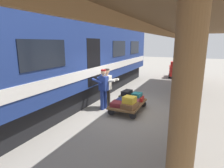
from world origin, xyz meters
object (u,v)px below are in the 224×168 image
porter_by_door (107,87)px  suitcase_navy_fabric (123,100)px  luggage_cart (128,104)px  suitcase_burgundy_valise (134,102)px  suitcase_maroon_trunk (118,104)px  suitcase_teal_softside (137,95)px  suitcase_olive_duffel (127,97)px  suitcase_yellow_case (129,100)px  baggage_tug (177,70)px  suitcase_brown_leather (130,105)px  train_car (66,59)px  porter_in_overalls (103,88)px  suitcase_black_hardshell (127,93)px  suitcase_red_plastic (138,99)px

porter_by_door → suitcase_navy_fabric: bearing=177.3°
luggage_cart → suitcase_burgundy_valise: 0.29m
suitcase_maroon_trunk → suitcase_teal_softside: suitcase_teal_softside is taller
suitcase_olive_duffel → suitcase_yellow_case: bearing=115.6°
suitcase_olive_duffel → suitcase_burgundy_valise: bearing=135.2°
baggage_tug → luggage_cart: bearing=83.3°
luggage_cart → suitcase_brown_leather: (-0.25, 0.50, 0.14)m
suitcase_olive_duffel → suitcase_navy_fabric: bearing=90.0°
luggage_cart → porter_by_door: (0.97, -0.03, 0.64)m
suitcase_maroon_trunk → porter_by_door: porter_by_door is taller
suitcase_brown_leather → suitcase_teal_softside: size_ratio=1.40×
suitcase_navy_fabric → suitcase_maroon_trunk: bearing=90.0°
suitcase_navy_fabric → suitcase_teal_softside: 0.69m
train_car → porter_in_overalls: size_ratio=9.44×
suitcase_olive_duffel → suitcase_black_hardshell: suitcase_black_hardshell is taller
suitcase_brown_leather → suitcase_olive_duffel: bearing=-63.3°
suitcase_olive_duffel → porter_by_door: porter_by_door is taller
luggage_cart → suitcase_maroon_trunk: bearing=63.3°
suitcase_black_hardshell → suitcase_yellow_case: bearing=115.5°
suitcase_red_plastic → suitcase_olive_duffel: 0.50m
suitcase_navy_fabric → luggage_cart: bearing=180.0°
train_car → suitcase_yellow_case: (-3.30, 0.48, -1.41)m
suitcase_teal_softside → suitcase_black_hardshell: size_ratio=0.79×
suitcase_burgundy_valise → suitcase_navy_fabric: suitcase_navy_fabric is taller
train_car → suitcase_navy_fabric: (-2.83, -0.01, -1.63)m
suitcase_red_plastic → porter_in_overalls: size_ratio=0.29×
suitcase_brown_leather → porter_by_door: bearing=-23.6°
suitcase_burgundy_valise → porter_by_door: porter_by_door is taller
suitcase_burgundy_valise → porter_in_overalls: porter_in_overalls is taller
suitcase_yellow_case → luggage_cart: bearing=-65.6°
suitcase_burgundy_valise → suitcase_navy_fabric: bearing=0.0°
suitcase_red_plastic → baggage_tug: bearing=-95.3°
suitcase_burgundy_valise → baggage_tug: size_ratio=0.34×
suitcase_maroon_trunk → porter_by_door: 1.03m
luggage_cart → porter_in_overalls: bearing=12.2°
train_car → luggage_cart: size_ratio=8.84×
baggage_tug → suitcase_brown_leather: bearing=85.2°
suitcase_navy_fabric → porter_in_overalls: (0.79, 0.23, 0.50)m
suitcase_navy_fabric → suitcase_black_hardshell: size_ratio=1.11×
luggage_cart → suitcase_navy_fabric: 0.29m
train_car → suitcase_teal_softside: bearing=-171.5°
suitcase_red_plastic → suitcase_maroon_trunk: bearing=63.3°
suitcase_yellow_case → porter_by_door: bearing=-23.4°
train_car → porter_by_door: size_ratio=9.44×
porter_in_overalls → suitcase_navy_fabric: bearing=-164.0°
luggage_cart → suitcase_teal_softside: suitcase_teal_softside is taller
suitcase_olive_duffel → suitcase_teal_softside: bearing=178.2°
suitcase_burgundy_valise → suitcase_yellow_case: size_ratio=1.44×
suitcase_navy_fabric → suitcase_brown_leather: suitcase_brown_leather is taller
suitcase_brown_leather → suitcase_black_hardshell: (0.50, -0.99, 0.20)m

